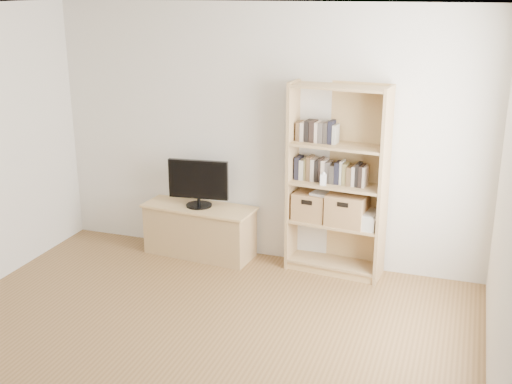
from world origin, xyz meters
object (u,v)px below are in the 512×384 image
at_px(bookshelf, 337,181).
at_px(television, 198,183).
at_px(laptop, 328,194).
at_px(basket_right, 347,209).
at_px(baby_monitor, 323,180).
at_px(tv_stand, 200,231).
at_px(basket_left, 311,206).

height_order(bookshelf, television, bookshelf).
bearing_deg(laptop, basket_right, 12.44).
bearing_deg(baby_monitor, laptop, 63.35).
bearing_deg(baby_monitor, basket_right, 12.64).
bearing_deg(tv_stand, basket_left, 7.95).
bearing_deg(baby_monitor, basket_left, 134.14).
height_order(tv_stand, bookshelf, bookshelf).
bearing_deg(baby_monitor, bookshelf, 33.29).
xyz_separation_m(baby_monitor, basket_right, (0.23, 0.08, -0.30)).
bearing_deg(tv_stand, baby_monitor, 2.75).
xyz_separation_m(baby_monitor, laptop, (0.03, 0.09, -0.17)).
bearing_deg(bookshelf, baby_monitor, -135.00).
height_order(tv_stand, laptop, laptop).
distance_m(basket_left, laptop, 0.23).
relative_size(tv_stand, laptop, 3.74).
bearing_deg(basket_right, tv_stand, -172.47).
height_order(tv_stand, baby_monitor, baby_monitor).
relative_size(basket_left, basket_right, 0.89).
bearing_deg(television, tv_stand, 173.63).
distance_m(bookshelf, television, 1.45).
xyz_separation_m(basket_left, basket_right, (0.36, -0.04, 0.02)).
xyz_separation_m(basket_right, laptop, (-0.20, 0.01, 0.13)).
height_order(basket_right, laptop, basket_right).
height_order(basket_left, laptop, laptop).
distance_m(tv_stand, baby_monitor, 1.51).
bearing_deg(basket_left, laptop, -3.27).
height_order(bookshelf, laptop, bookshelf).
bearing_deg(laptop, basket_left, -174.28).
relative_size(television, laptop, 2.08).
relative_size(bookshelf, baby_monitor, 17.37).
xyz_separation_m(television, basket_left, (1.19, 0.06, -0.13)).
distance_m(baby_monitor, laptop, 0.19).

